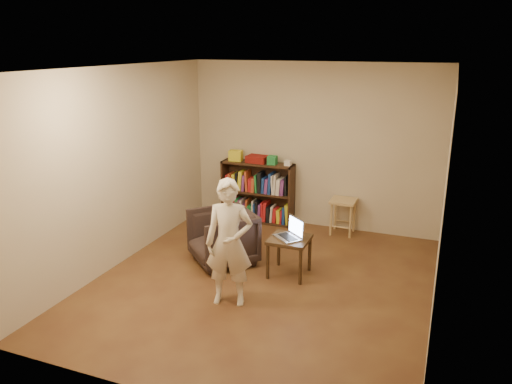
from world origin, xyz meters
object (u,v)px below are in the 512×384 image
at_px(bookshelf, 258,195).
at_px(side_table, 289,244).
at_px(stool, 343,206).
at_px(laptop, 291,233).
at_px(person, 229,243).
at_px(armchair, 223,237).

relative_size(bookshelf, side_table, 2.38).
height_order(stool, side_table, stool).
height_order(laptop, person, person).
relative_size(armchair, laptop, 1.87).
bearing_deg(laptop, bookshelf, 163.49).
bearing_deg(side_table, laptop, 45.60).
bearing_deg(laptop, armchair, -140.67).
height_order(bookshelf, person, person).
bearing_deg(stool, side_table, -101.25).
relative_size(side_table, person, 0.34).
xyz_separation_m(side_table, person, (-0.41, -0.93, 0.31)).
distance_m(bookshelf, side_table, 2.06).
bearing_deg(armchair, side_table, 40.70).
xyz_separation_m(stool, side_table, (-0.33, -1.68, -0.03)).
height_order(stool, laptop, laptop).
xyz_separation_m(bookshelf, laptop, (1.12, -1.73, 0.12)).
distance_m(bookshelf, laptop, 2.06).
relative_size(side_table, laptop, 1.19).
distance_m(bookshelf, person, 2.77).
distance_m(armchair, side_table, 0.95).
bearing_deg(person, laptop, 51.22).
xyz_separation_m(stool, person, (-0.75, -2.61, 0.29)).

